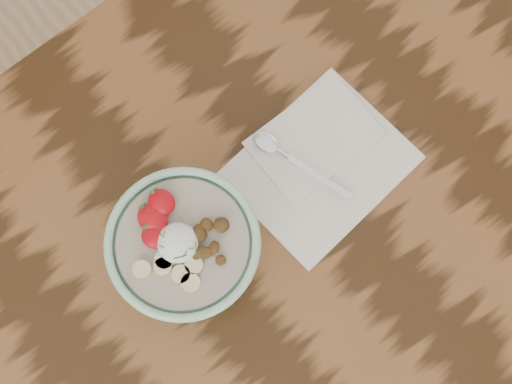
% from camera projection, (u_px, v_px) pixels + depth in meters
% --- Properties ---
extents(table, '(1.60, 0.90, 0.75)m').
position_uv_depth(table, '(214.00, 293.00, 1.09)').
color(table, '#321D0C').
rests_on(table, ground).
extents(breakfast_bowl, '(0.20, 0.20, 0.13)m').
position_uv_depth(breakfast_bowl, '(185.00, 248.00, 0.94)').
color(breakfast_bowl, '#A1D8B7').
rests_on(breakfast_bowl, table).
extents(napkin, '(0.26, 0.21, 0.01)m').
position_uv_depth(napkin, '(319.00, 161.00, 1.03)').
color(napkin, white).
rests_on(napkin, table).
extents(spoon, '(0.07, 0.17, 0.01)m').
position_uv_depth(spoon, '(279.00, 151.00, 1.03)').
color(spoon, silver).
rests_on(spoon, napkin).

